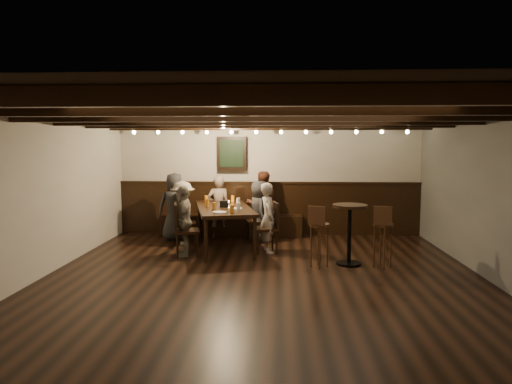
# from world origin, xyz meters

# --- Properties ---
(room) EXTENTS (7.00, 7.00, 7.00)m
(room) POSITION_xyz_m (-0.29, 2.21, 1.07)
(room) COLOR black
(room) RESTS_ON ground
(dining_table) EXTENTS (1.40, 2.26, 0.79)m
(dining_table) POSITION_xyz_m (-0.81, 2.02, 0.72)
(dining_table) COLOR black
(dining_table) RESTS_ON floor
(chair_left_near) EXTENTS (0.48, 0.48, 0.87)m
(chair_left_near) POSITION_xyz_m (-1.61, 2.29, 0.27)
(chair_left_near) COLOR black
(chair_left_near) RESTS_ON floor
(chair_left_far) EXTENTS (0.51, 0.51, 0.92)m
(chair_left_far) POSITION_xyz_m (-1.41, 1.42, 0.28)
(chair_left_far) COLOR black
(chair_left_far) RESTS_ON floor
(chair_right_near) EXTENTS (0.48, 0.48, 0.87)m
(chair_right_near) POSITION_xyz_m (-0.21, 2.62, 0.27)
(chair_right_near) COLOR black
(chair_right_near) RESTS_ON floor
(chair_right_far) EXTENTS (0.50, 0.50, 0.91)m
(chair_right_far) POSITION_xyz_m (-0.01, 1.74, 0.28)
(chair_right_far) COLOR black
(chair_right_far) RESTS_ON floor
(person_bench_left) EXTENTS (0.76, 0.58, 1.38)m
(person_bench_left) POSITION_xyz_m (-1.89, 2.69, 0.69)
(person_bench_left) COLOR #292A2C
(person_bench_left) RESTS_ON floor
(person_bench_centre) EXTENTS (0.53, 0.41, 1.29)m
(person_bench_centre) POSITION_xyz_m (-1.05, 3.04, 0.65)
(person_bench_centre) COLOR gray
(person_bench_centre) RESTS_ON floor
(person_bench_right) EXTENTS (0.78, 0.66, 1.39)m
(person_bench_right) POSITION_xyz_m (-0.14, 3.10, 0.69)
(person_bench_right) COLOR brown
(person_bench_right) RESTS_ON floor
(person_left_near) EXTENTS (0.63, 0.89, 1.25)m
(person_left_near) POSITION_xyz_m (-1.64, 2.29, 0.62)
(person_left_near) COLOR gray
(person_left_near) RESTS_ON floor
(person_left_far) EXTENTS (0.46, 0.78, 1.24)m
(person_left_far) POSITION_xyz_m (-1.44, 1.41, 0.62)
(person_left_far) COLOR gray
(person_left_far) RESTS_ON floor
(person_right_near) EXTENTS (0.52, 0.67, 1.23)m
(person_right_near) POSITION_xyz_m (-0.18, 2.63, 0.61)
(person_right_near) COLOR #2C2B2E
(person_right_near) RESTS_ON floor
(person_right_far) EXTENTS (0.40, 0.52, 1.26)m
(person_right_far) POSITION_xyz_m (0.02, 1.75, 0.63)
(person_right_far) COLOR #A99E8F
(person_right_far) RESTS_ON floor
(pint_a) EXTENTS (0.07, 0.07, 0.14)m
(pint_a) POSITION_xyz_m (-1.24, 2.64, 0.86)
(pint_a) COLOR #BF7219
(pint_a) RESTS_ON dining_table
(pint_b) EXTENTS (0.07, 0.07, 0.14)m
(pint_b) POSITION_xyz_m (-0.71, 2.71, 0.86)
(pint_b) COLOR #BF7219
(pint_b) RESTS_ON dining_table
(pint_c) EXTENTS (0.07, 0.07, 0.14)m
(pint_c) POSITION_xyz_m (-1.12, 2.05, 0.86)
(pint_c) COLOR #BF7219
(pint_c) RESTS_ON dining_table
(pint_d) EXTENTS (0.07, 0.07, 0.14)m
(pint_d) POSITION_xyz_m (-0.56, 2.28, 0.86)
(pint_d) COLOR silver
(pint_d) RESTS_ON dining_table
(pint_e) EXTENTS (0.07, 0.07, 0.14)m
(pint_e) POSITION_xyz_m (-0.92, 1.53, 0.86)
(pint_e) COLOR #BF7219
(pint_e) RESTS_ON dining_table
(pint_f) EXTENTS (0.07, 0.07, 0.14)m
(pint_f) POSITION_xyz_m (-0.49, 1.53, 0.86)
(pint_f) COLOR silver
(pint_f) RESTS_ON dining_table
(pint_g) EXTENTS (0.07, 0.07, 0.14)m
(pint_g) POSITION_xyz_m (-0.58, 1.25, 0.86)
(pint_g) COLOR #BF7219
(pint_g) RESTS_ON dining_table
(plate_near) EXTENTS (0.24, 0.24, 0.01)m
(plate_near) POSITION_xyz_m (-0.80, 1.30, 0.79)
(plate_near) COLOR white
(plate_near) RESTS_ON dining_table
(plate_far) EXTENTS (0.24, 0.24, 0.01)m
(plate_far) POSITION_xyz_m (-0.57, 1.77, 0.79)
(plate_far) COLOR white
(plate_far) RESTS_ON dining_table
(condiment_caddy) EXTENTS (0.15, 0.10, 0.12)m
(condiment_caddy) POSITION_xyz_m (-0.80, 1.97, 0.85)
(condiment_caddy) COLOR black
(condiment_caddy) RESTS_ON dining_table
(candle) EXTENTS (0.05, 0.05, 0.05)m
(candle) POSITION_xyz_m (-0.76, 2.34, 0.81)
(candle) COLOR beige
(candle) RESTS_ON dining_table
(high_top_table) EXTENTS (0.55, 0.55, 0.98)m
(high_top_table) POSITION_xyz_m (1.36, 0.96, 0.65)
(high_top_table) COLOR black
(high_top_table) RESTS_ON floor
(bar_stool_left) EXTENTS (0.35, 0.36, 1.00)m
(bar_stool_left) POSITION_xyz_m (0.85, 0.75, 0.37)
(bar_stool_left) COLOR #321E0F
(bar_stool_left) RESTS_ON floor
(bar_stool_right) EXTENTS (0.34, 0.35, 1.00)m
(bar_stool_right) POSITION_xyz_m (1.85, 0.80, 0.37)
(bar_stool_right) COLOR #321E0F
(bar_stool_right) RESTS_ON floor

